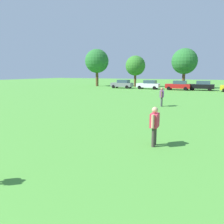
# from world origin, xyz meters

# --- Properties ---
(ground_plane) EXTENTS (160.00, 160.00, 0.00)m
(ground_plane) POSITION_xyz_m (0.00, 30.00, 0.00)
(ground_plane) COLOR #4C9338
(adult_bystander) EXTENTS (0.34, 0.81, 1.70)m
(adult_bystander) POSITION_xyz_m (4.52, 9.90, 1.01)
(adult_bystander) COLOR #3F3833
(adult_bystander) RESTS_ON ground
(bystander_near_trees) EXTENTS (0.39, 0.83, 1.75)m
(bystander_near_trees) POSITION_xyz_m (2.13, 21.52, 1.04)
(bystander_near_trees) COLOR #4C4C51
(bystander_near_trees) RESTS_ON ground
(parked_car_gray_0) EXTENTS (4.30, 2.02, 1.68)m
(parked_car_gray_0) POSITION_xyz_m (-10.85, 42.90, 0.86)
(parked_car_gray_0) COLOR slate
(parked_car_gray_0) RESTS_ON ground
(parked_car_white_1) EXTENTS (4.30, 2.02, 1.68)m
(parked_car_white_1) POSITION_xyz_m (-5.35, 42.86, 0.86)
(parked_car_white_1) COLOR white
(parked_car_white_1) RESTS_ON ground
(parked_car_red_2) EXTENTS (4.30, 2.02, 1.68)m
(parked_car_red_2) POSITION_xyz_m (0.21, 42.74, 0.86)
(parked_car_red_2) COLOR red
(parked_car_red_2) RESTS_ON ground
(parked_car_black_3) EXTENTS (4.30, 2.02, 1.68)m
(parked_car_black_3) POSITION_xyz_m (4.07, 43.60, 0.86)
(parked_car_black_3) COLOR black
(parked_car_black_3) RESTS_ON ground
(tree_far_left) EXTENTS (5.41, 5.41, 8.43)m
(tree_far_left) POSITION_xyz_m (-18.92, 46.97, 5.69)
(tree_far_left) COLOR brown
(tree_far_left) RESTS_ON ground
(tree_center) EXTENTS (4.37, 4.37, 6.81)m
(tree_center) POSITION_xyz_m (-10.19, 48.72, 4.60)
(tree_center) COLOR brown
(tree_center) RESTS_ON ground
(tree_far_right) EXTENTS (5.04, 5.04, 7.85)m
(tree_far_right) POSITION_xyz_m (0.30, 48.05, 5.30)
(tree_far_right) COLOR brown
(tree_far_right) RESTS_ON ground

